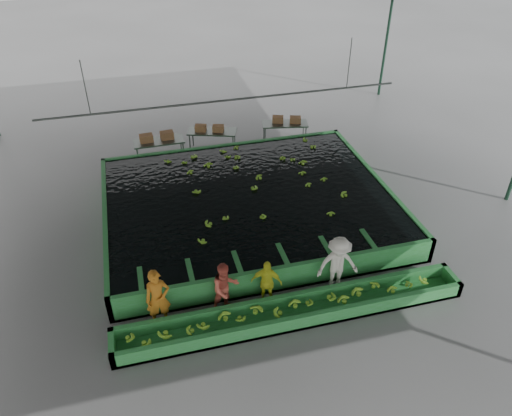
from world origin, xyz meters
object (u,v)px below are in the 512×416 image
object	(u,v)px
packing_table_left	(160,151)
box_stack_mid	(210,131)
box_stack_right	(286,122)
worker_a	(158,298)
worker_c	(266,283)
worker_b	(225,288)
flotation_tank	(249,205)
box_stack_left	(157,140)
packing_table_right	(285,132)
sorting_trough	(294,312)
worker_d	(338,265)
packing_table_mid	(213,141)

from	to	relation	value
packing_table_left	box_stack_mid	xyz separation A→B (m)	(2.21, 0.34, 0.47)
box_stack_right	worker_a	bearing A→B (deg)	-125.03
worker_c	box_stack_mid	bearing A→B (deg)	110.99
box_stack_mid	box_stack_right	world-z (taller)	box_stack_mid
worker_a	packing_table_left	xyz separation A→B (m)	(0.97, 9.17, -0.44)
worker_b	flotation_tank	bearing A→B (deg)	54.97
packing_table_left	box_stack_left	distance (m)	0.49
worker_b	box_stack_mid	bearing A→B (deg)	69.22
packing_table_left	packing_table_right	bearing A→B (deg)	3.21
sorting_trough	worker_c	bearing A→B (deg)	125.83
flotation_tank	worker_d	size ratio (longest dim) A/B	5.32
worker_c	box_stack_left	size ratio (longest dim) A/B	1.08
packing_table_mid	packing_table_right	size ratio (longest dim) A/B	1.03
worker_c	sorting_trough	bearing A→B (deg)	-32.24
worker_d	flotation_tank	bearing A→B (deg)	116.97
packing_table_mid	packing_table_right	world-z (taller)	packing_table_mid
sorting_trough	packing_table_mid	bearing A→B (deg)	91.72
worker_b	worker_d	xyz separation A→B (m)	(3.34, 0.00, 0.10)
worker_b	packing_table_left	distance (m)	9.21
worker_b	packing_table_mid	world-z (taller)	worker_b
flotation_tank	worker_a	xyz separation A→B (m)	(-3.61, -4.30, 0.47)
packing_table_right	worker_a	bearing A→B (deg)	-124.82
box_stack_left	box_stack_mid	size ratio (longest dim) A/B	1.13
sorting_trough	worker_b	distance (m)	2.02
box_stack_mid	worker_b	bearing A→B (deg)	-98.03
packing_table_left	box_stack_left	xyz separation A→B (m)	(-0.06, 0.08, 0.48)
box_stack_left	flotation_tank	bearing A→B (deg)	-61.37
sorting_trough	packing_table_right	bearing A→B (deg)	73.79
sorting_trough	worker_a	size ratio (longest dim) A/B	5.44
worker_b	worker_c	xyz separation A→B (m)	(1.18, 0.00, -0.08)
box_stack_left	box_stack_right	size ratio (longest dim) A/B	1.11
box_stack_right	box_stack_left	bearing A→B (deg)	-177.05
sorting_trough	box_stack_left	bearing A→B (deg)	105.04
packing_table_mid	worker_c	bearing A→B (deg)	-91.62
flotation_tank	worker_b	size ratio (longest dim) A/B	5.98
packing_table_left	box_stack_mid	world-z (taller)	box_stack_mid
worker_d	worker_a	bearing A→B (deg)	-173.15
worker_a	box_stack_left	bearing A→B (deg)	80.31
box_stack_left	sorting_trough	bearing A→B (deg)	-74.96
worker_d	packing_table_right	bearing A→B (deg)	88.38
worker_d	box_stack_right	distance (m)	9.66
worker_c	packing_table_left	bearing A→B (deg)	124.59
worker_c	worker_d	bearing A→B (deg)	21.94
worker_c	worker_b	bearing A→B (deg)	-158.06
box_stack_mid	worker_a	bearing A→B (deg)	-108.52
worker_a	box_stack_mid	distance (m)	10.02
flotation_tank	box_stack_left	bearing A→B (deg)	118.63
worker_a	worker_d	size ratio (longest dim) A/B	0.98
worker_c	packing_table_left	distance (m)	9.40
worker_c	box_stack_right	bearing A→B (deg)	90.95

